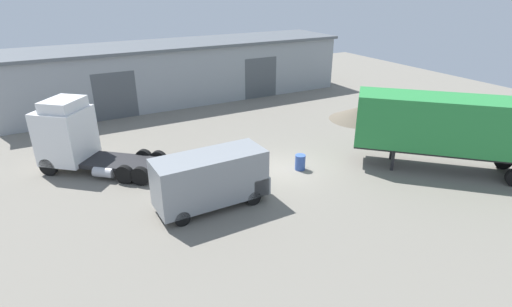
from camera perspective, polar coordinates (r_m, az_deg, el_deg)
ground_plane at (r=22.74m, az=4.06°, el=-2.34°), size 60.00×60.00×0.00m
warehouse_building at (r=36.68m, az=-10.56°, el=11.49°), size 29.43×6.53×5.00m
tractor_unit_white at (r=24.28m, az=-24.50°, el=2.11°), size 6.60×6.21×4.07m
container_trailer_green at (r=24.15m, az=26.35°, el=3.58°), size 8.99×8.82×4.21m
delivery_van_grey at (r=18.70m, az=-6.12°, el=-3.53°), size 5.31×2.09×2.64m
gravel_pile at (r=31.82m, az=14.42°, el=5.58°), size 4.42×4.42×1.01m
oil_drum at (r=22.70m, az=6.33°, el=-1.25°), size 0.58×0.58×0.88m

